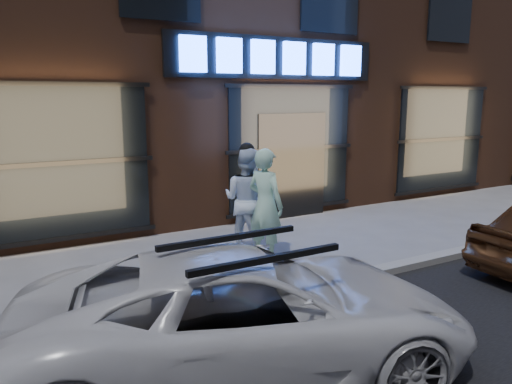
% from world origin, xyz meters
% --- Properties ---
extents(ground, '(90.00, 90.00, 0.00)m').
position_xyz_m(ground, '(0.00, 0.00, 0.00)').
color(ground, slate).
rests_on(ground, ground).
extents(curb, '(60.00, 0.25, 0.12)m').
position_xyz_m(curb, '(0.00, 0.00, 0.06)').
color(curb, gray).
rests_on(curb, ground).
extents(storefront_building, '(30.20, 8.28, 10.30)m').
position_xyz_m(storefront_building, '(-0.00, 7.99, 5.15)').
color(storefront_building, '#54301E').
rests_on(storefront_building, ground).
extents(man_bowtie, '(0.67, 0.82, 1.94)m').
position_xyz_m(man_bowtie, '(-2.11, 1.55, 0.97)').
color(man_bowtie, '#A6DAC4').
rests_on(man_bowtie, ground).
extents(man_cap, '(1.10, 1.16, 1.89)m').
position_xyz_m(man_cap, '(-2.12, 2.18, 0.95)').
color(man_cap, white).
rests_on(man_cap, ground).
extents(white_suv, '(4.99, 3.31, 1.27)m').
position_xyz_m(white_suv, '(-4.08, -1.42, 0.64)').
color(white_suv, silver).
rests_on(white_suv, ground).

